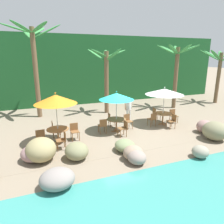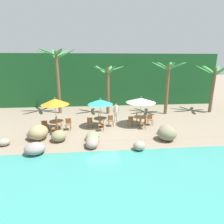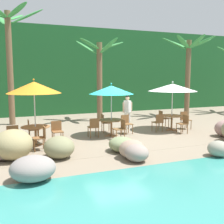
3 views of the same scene
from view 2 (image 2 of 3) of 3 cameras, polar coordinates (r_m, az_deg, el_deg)
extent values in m
plane|color=gray|center=(14.99, -2.77, -4.87)|extent=(120.00, 120.00, 0.00)
cube|color=gray|center=(14.99, -2.77, -4.85)|extent=(18.00, 5.20, 0.01)
cube|color=#194C23|center=(23.20, -3.97, 9.75)|extent=(28.00, 2.40, 6.00)
ellipsoid|color=#7F7B5A|center=(13.11, 16.28, -6.17)|extent=(1.25, 1.29, 0.98)
ellipsoid|color=#7A865C|center=(12.75, -5.85, -7.30)|extent=(0.92, 1.07, 0.53)
ellipsoid|color=#988B5D|center=(13.65, -21.36, -5.75)|extent=(1.25, 1.42, 0.98)
ellipsoid|color=#7E7D57|center=(13.00, -15.77, -6.91)|extent=(1.00, 1.12, 0.72)
ellipsoid|color=gray|center=(13.90, -22.36, -6.22)|extent=(1.03, 1.15, 0.65)
ellipsoid|color=gray|center=(11.44, 8.25, -10.07)|extent=(0.72, 0.71, 0.53)
ellipsoid|color=gray|center=(11.69, -22.30, -10.18)|extent=(1.17, 1.07, 0.66)
ellipsoid|color=gray|center=(11.64, -6.06, -9.50)|extent=(0.76, 0.86, 0.55)
ellipsoid|color=gray|center=(13.69, -29.91, -7.91)|extent=(0.73, 0.67, 0.45)
ellipsoid|color=gray|center=(11.95, -5.98, -8.66)|extent=(0.86, 0.80, 0.61)
ellipsoid|color=gray|center=(14.13, 15.97, -5.13)|extent=(0.93, 0.89, 0.73)
ellipsoid|color=slate|center=(13.87, -22.19, -6.18)|extent=(1.00, 1.17, 0.68)
cylinder|color=silver|center=(14.73, -16.57, -1.07)|extent=(0.04, 0.04, 2.34)
cone|color=orange|center=(14.48, -16.88, 3.02)|extent=(2.05, 2.05, 0.44)
sphere|color=orange|center=(14.43, -16.97, 4.18)|extent=(0.07, 0.07, 0.07)
cube|color=olive|center=(15.08, -16.25, -5.30)|extent=(0.60, 0.12, 0.03)
cube|color=olive|center=(15.08, -16.25, -5.30)|extent=(0.12, 0.60, 0.03)
cylinder|color=olive|center=(14.96, -16.34, -4.02)|extent=(0.09, 0.09, 0.71)
cylinder|color=olive|center=(14.85, -16.44, -2.72)|extent=(1.10, 1.10, 0.03)
cylinder|color=brown|center=(14.70, -12.45, -4.69)|extent=(0.04, 0.04, 0.45)
cylinder|color=brown|center=(14.74, -13.83, -4.72)|extent=(0.04, 0.04, 0.45)
cylinder|color=brown|center=(15.03, -12.32, -4.24)|extent=(0.04, 0.04, 0.45)
cylinder|color=brown|center=(15.07, -13.68, -4.27)|extent=(0.04, 0.04, 0.45)
cube|color=brown|center=(14.81, -13.12, -3.60)|extent=(0.43, 0.43, 0.03)
cube|color=brown|center=(14.94, -13.09, -2.65)|extent=(0.42, 0.05, 0.42)
cylinder|color=brown|center=(15.93, -14.93, -3.32)|extent=(0.04, 0.04, 0.45)
cylinder|color=brown|center=(15.59, -15.17, -3.73)|extent=(0.04, 0.04, 0.45)
cylinder|color=brown|center=(16.00, -16.19, -3.33)|extent=(0.04, 0.04, 0.45)
cylinder|color=brown|center=(15.67, -16.45, -3.73)|extent=(0.04, 0.04, 0.45)
cube|color=brown|center=(15.72, -15.74, -2.69)|extent=(0.43, 0.43, 0.03)
cube|color=brown|center=(15.71, -16.51, -2.02)|extent=(0.05, 0.42, 0.42)
cylinder|color=brown|center=(15.38, -19.98, -4.37)|extent=(0.04, 0.04, 0.45)
cylinder|color=brown|center=(15.30, -18.68, -4.36)|extent=(0.04, 0.04, 0.45)
cylinder|color=brown|center=(15.06, -20.28, -4.82)|extent=(0.04, 0.04, 0.45)
cylinder|color=brown|center=(14.97, -18.95, -4.80)|extent=(0.04, 0.04, 0.45)
cube|color=brown|center=(15.10, -19.55, -3.73)|extent=(0.43, 0.43, 0.03)
cube|color=brown|center=(14.86, -19.78, -3.26)|extent=(0.42, 0.04, 0.42)
cylinder|color=brown|center=(14.09, -17.72, -5.93)|extent=(0.04, 0.04, 0.45)
cylinder|color=brown|center=(14.42, -17.45, -5.43)|extent=(0.04, 0.04, 0.45)
cylinder|color=brown|center=(14.02, -16.29, -5.92)|extent=(0.04, 0.04, 0.45)
cylinder|color=brown|center=(14.35, -16.05, -5.42)|extent=(0.04, 0.04, 0.45)
cube|color=brown|center=(14.14, -16.95, -4.76)|extent=(0.42, 0.42, 0.03)
cube|color=brown|center=(14.04, -16.21, -4.00)|extent=(0.04, 0.42, 0.42)
cylinder|color=silver|center=(14.90, -3.52, -0.63)|extent=(0.04, 0.04, 2.17)
cone|color=teal|center=(14.67, -3.58, 3.07)|extent=(1.97, 1.97, 0.37)
sphere|color=teal|center=(14.62, -3.60, 4.10)|extent=(0.07, 0.07, 0.07)
cube|color=olive|center=(15.22, -3.45, -4.51)|extent=(0.60, 0.12, 0.03)
cube|color=olive|center=(15.22, -3.45, -4.51)|extent=(0.12, 0.60, 0.03)
cylinder|color=olive|center=(15.11, -3.48, -3.24)|extent=(0.09, 0.09, 0.71)
cylinder|color=olive|center=(15.00, -3.50, -1.95)|extent=(1.10, 1.10, 0.03)
cylinder|color=brown|center=(15.19, 0.48, -3.68)|extent=(0.04, 0.04, 0.45)
cylinder|color=brown|center=(15.11, -0.83, -3.78)|extent=(0.04, 0.04, 0.45)
cylinder|color=brown|center=(15.52, 0.16, -3.27)|extent=(0.04, 0.04, 0.45)
cylinder|color=brown|center=(15.44, -1.13, -3.37)|extent=(0.04, 0.04, 0.45)
cube|color=brown|center=(15.24, -0.33, -2.67)|extent=(0.48, 0.48, 0.03)
cube|color=brown|center=(15.37, -0.51, -1.76)|extent=(0.42, 0.10, 0.42)
cylinder|color=brown|center=(16.12, -2.60, -2.59)|extent=(0.04, 0.04, 0.45)
cylinder|color=brown|center=(15.78, -2.66, -2.98)|extent=(0.04, 0.04, 0.45)
cylinder|color=brown|center=(16.14, -3.87, -2.59)|extent=(0.04, 0.04, 0.45)
cylinder|color=brown|center=(15.80, -3.96, -2.98)|extent=(0.04, 0.04, 0.45)
cube|color=brown|center=(15.89, -3.28, -1.96)|extent=(0.46, 0.46, 0.03)
cube|color=brown|center=(15.85, -4.01, -1.28)|extent=(0.08, 0.42, 0.42)
cylinder|color=brown|center=(15.35, -7.32, -3.61)|extent=(0.04, 0.04, 0.45)
cylinder|color=brown|center=(15.33, -5.99, -3.59)|extent=(0.04, 0.04, 0.45)
cylinder|color=brown|center=(15.01, -7.40, -4.04)|extent=(0.04, 0.04, 0.45)
cylinder|color=brown|center=(15.00, -6.03, -4.02)|extent=(0.04, 0.04, 0.45)
cube|color=brown|center=(15.10, -6.71, -2.95)|extent=(0.43, 0.43, 0.03)
cube|color=brown|center=(14.85, -6.77, -2.47)|extent=(0.42, 0.05, 0.42)
cylinder|color=brown|center=(14.18, -4.08, -5.10)|extent=(0.04, 0.04, 0.45)
cylinder|color=brown|center=(14.52, -4.11, -4.62)|extent=(0.04, 0.04, 0.45)
cylinder|color=brown|center=(14.19, -2.64, -5.07)|extent=(0.04, 0.04, 0.45)
cylinder|color=brown|center=(14.52, -2.69, -4.59)|extent=(0.04, 0.04, 0.45)
cube|color=brown|center=(14.27, -3.40, -3.93)|extent=(0.42, 0.42, 0.03)
cube|color=brown|center=(14.22, -2.60, -3.17)|extent=(0.04, 0.42, 0.42)
cylinder|color=silver|center=(15.43, 8.60, -0.14)|extent=(0.04, 0.04, 2.22)
cone|color=white|center=(15.20, 8.75, 3.54)|extent=(2.35, 2.35, 0.36)
sphere|color=white|center=(15.15, 8.78, 4.51)|extent=(0.07, 0.07, 0.07)
cube|color=olive|center=(15.74, 8.45, -3.98)|extent=(0.60, 0.12, 0.03)
cube|color=olive|center=(15.74, 8.45, -3.98)|extent=(0.12, 0.60, 0.03)
cylinder|color=olive|center=(15.63, 8.50, -2.75)|extent=(0.09, 0.09, 0.71)
cylinder|color=olive|center=(15.53, 8.54, -1.50)|extent=(1.10, 1.10, 0.03)
cylinder|color=brown|center=(15.77, 12.27, -3.33)|extent=(0.04, 0.04, 0.45)
cylinder|color=brown|center=(15.67, 11.02, -3.37)|extent=(0.04, 0.04, 0.45)
cylinder|color=brown|center=(16.10, 11.92, -2.94)|extent=(0.04, 0.04, 0.45)
cylinder|color=brown|center=(16.00, 10.69, -2.98)|extent=(0.04, 0.04, 0.45)
cube|color=brown|center=(15.81, 11.52, -2.33)|extent=(0.43, 0.43, 0.03)
cube|color=brown|center=(15.94, 11.36, -1.45)|extent=(0.42, 0.04, 0.42)
cylinder|color=brown|center=(16.67, 8.68, -2.16)|extent=(0.04, 0.04, 0.45)
cylinder|color=brown|center=(16.33, 8.83, -2.52)|extent=(0.04, 0.04, 0.45)
cylinder|color=brown|center=(16.63, 7.46, -2.15)|extent=(0.04, 0.04, 0.45)
cylinder|color=brown|center=(16.29, 7.58, -2.52)|extent=(0.04, 0.04, 0.45)
cube|color=brown|center=(16.41, 8.17, -1.54)|extent=(0.47, 0.47, 0.03)
cube|color=brown|center=(16.34, 7.50, -0.88)|extent=(0.09, 0.42, 0.42)
cylinder|color=brown|center=(15.58, 4.66, -3.26)|extent=(0.04, 0.04, 0.45)
cylinder|color=brown|center=(15.66, 5.93, -3.19)|extent=(0.04, 0.04, 0.45)
cylinder|color=brown|center=(15.25, 4.97, -3.67)|extent=(0.04, 0.04, 0.45)
cylinder|color=brown|center=(15.33, 6.27, -3.60)|extent=(0.04, 0.04, 0.45)
cube|color=brown|center=(15.38, 5.48, -2.58)|extent=(0.44, 0.44, 0.03)
cube|color=brown|center=(15.14, 5.68, -2.10)|extent=(0.42, 0.06, 0.42)
cylinder|color=brown|center=(14.69, 8.74, -4.52)|extent=(0.04, 0.04, 0.45)
cylinder|color=brown|center=(15.02, 8.41, -4.07)|extent=(0.04, 0.04, 0.45)
cylinder|color=brown|center=(14.78, 10.09, -4.46)|extent=(0.04, 0.04, 0.45)
cylinder|color=brown|center=(15.11, 9.73, -4.01)|extent=(0.04, 0.04, 0.45)
cube|color=brown|center=(14.82, 9.28, -3.39)|extent=(0.42, 0.42, 0.03)
cube|color=brown|center=(14.81, 10.06, -2.64)|extent=(0.04, 0.42, 0.42)
cylinder|color=brown|center=(19.55, -15.98, 8.37)|extent=(0.32, 0.32, 6.07)
ellipsoid|color=#388942|center=(19.25, -13.65, 16.80)|extent=(1.82, 0.47, 0.99)
ellipsoid|color=#388942|center=(20.23, -14.79, 16.81)|extent=(1.21, 1.83, 0.75)
ellipsoid|color=#388942|center=(20.42, -17.11, 16.33)|extent=(0.97, 1.75, 1.12)
ellipsoid|color=#388942|center=(19.66, -19.53, 16.62)|extent=(1.92, 0.38, 0.64)
ellipsoid|color=#388942|center=(18.82, -18.92, 16.80)|extent=(1.45, 1.74, 0.63)
ellipsoid|color=#388942|center=(18.52, -15.81, 17.08)|extent=(1.15, 1.89, 0.62)
cylinder|color=brown|center=(18.70, -1.26, 6.35)|extent=(0.32, 0.32, 4.58)
ellipsoid|color=#388942|center=(18.63, 1.20, 12.91)|extent=(1.58, 0.46, 0.61)
ellipsoid|color=#388942|center=(19.29, -0.72, 12.87)|extent=(0.81, 1.56, 0.71)
ellipsoid|color=#388942|center=(19.01, -3.25, 12.59)|extent=(1.31, 1.22, 0.92)
ellipsoid|color=#388942|center=(18.08, -3.46, 12.84)|extent=(1.54, 1.08, 0.59)
ellipsoid|color=#388942|center=(17.79, -0.17, 12.54)|extent=(0.86, 1.50, 0.85)
cylinder|color=brown|center=(19.37, 16.30, 6.55)|extent=(0.32, 0.32, 4.91)
ellipsoid|color=#388942|center=(19.48, 19.27, 13.08)|extent=(1.67, 0.47, 0.73)
ellipsoid|color=#388942|center=(20.06, 17.11, 13.07)|extent=(1.08, 1.54, 0.95)
ellipsoid|color=#388942|center=(19.85, 15.10, 13.39)|extent=(0.90, 1.67, 0.76)
ellipsoid|color=#388942|center=(19.35, 14.20, 13.33)|extent=(1.57, 1.13, 0.84)
ellipsoid|color=#388942|center=(18.54, 15.07, 13.32)|extent=(1.61, 1.11, 0.76)
ellipsoid|color=#388942|center=(18.37, 17.56, 13.11)|extent=(0.52, 1.67, 0.78)
ellipsoid|color=#388942|center=(18.66, 18.90, 13.08)|extent=(1.12, 1.63, 0.72)
cylinder|color=brown|center=(21.80, 28.10, 5.75)|extent=(0.32, 0.32, 4.52)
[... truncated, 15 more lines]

